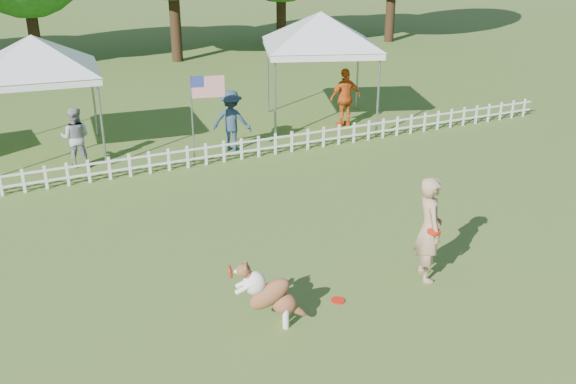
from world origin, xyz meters
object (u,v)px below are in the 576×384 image
object	(u,v)px
spectator_a	(76,137)
flag_pole	(192,121)
spectator_c	(345,98)
dog	(271,294)
handler	(429,229)
canopy_tent_left	(40,98)
spectator_b	(232,121)
canopy_tent_right	(320,70)
frisbee_on_turf	(338,300)

from	to	relation	value
spectator_a	flag_pole	bearing A→B (deg)	177.72
spectator_c	dog	bearing A→B (deg)	52.86
handler	dog	bearing A→B (deg)	112.46
handler	flag_pole	size ratio (longest dim) A/B	0.80
canopy_tent_left	spectator_b	distance (m)	5.11
spectator_c	spectator_b	bearing A→B (deg)	8.09
canopy_tent_left	spectator_b	size ratio (longest dim) A/B	1.89
dog	canopy_tent_left	world-z (taller)	canopy_tent_left
canopy_tent_right	dog	bearing A→B (deg)	-102.12
frisbee_on_turf	spectator_c	distance (m)	10.31
spectator_c	flag_pole	bearing A→B (deg)	13.41
handler	canopy_tent_right	distance (m)	9.86
flag_pole	spectator_c	world-z (taller)	flag_pole
frisbee_on_turf	flag_pole	xyz separation A→B (m)	(-0.16, 7.45, 1.19)
frisbee_on_turf	dog	bearing A→B (deg)	-173.52
frisbee_on_turf	canopy_tent_left	world-z (taller)	canopy_tent_left
spectator_b	spectator_a	bearing A→B (deg)	28.91
spectator_a	spectator_b	bearing A→B (deg)	-165.38
handler	flag_pole	distance (m)	7.68
dog	flag_pole	distance (m)	7.71
handler	spectator_c	world-z (taller)	handler
flag_pole	spectator_a	size ratio (longest dim) A/B	1.52
frisbee_on_turf	canopy_tent_right	size ratio (longest dim) A/B	0.07
handler	canopy_tent_right	bearing A→B (deg)	2.67
spectator_a	spectator_c	size ratio (longest dim) A/B	0.87
handler	frisbee_on_turf	bearing A→B (deg)	110.20
dog	frisbee_on_turf	xyz separation A→B (m)	(1.29, 0.15, -0.54)
canopy_tent_left	spectator_c	distance (m)	8.86
canopy_tent_right	spectator_c	xyz separation A→B (m)	(0.60, -0.60, -0.79)
dog	spectator_b	bearing A→B (deg)	96.76
handler	spectator_c	bearing A→B (deg)	-1.83
handler	canopy_tent_right	size ratio (longest dim) A/B	0.57
dog	canopy_tent_right	bearing A→B (deg)	81.76
handler	spectator_b	distance (m)	8.19
handler	canopy_tent_left	world-z (taller)	canopy_tent_left
spectator_c	frisbee_on_turf	bearing A→B (deg)	58.25
frisbee_on_turf	spectator_a	xyz separation A→B (m)	(-2.96, 8.64, 0.78)
canopy_tent_right	spectator_b	size ratio (longest dim) A/B	2.01
flag_pole	spectator_b	size ratio (longest dim) A/B	1.42
canopy_tent_right	flag_pole	size ratio (longest dim) A/B	1.42
flag_pole	spectator_b	xyz separation A→B (m)	(1.34, 0.74, -0.36)
canopy_tent_left	flag_pole	xyz separation A→B (m)	(3.42, -2.44, -0.40)
dog	canopy_tent_left	bearing A→B (deg)	126.10
handler	spectator_b	world-z (taller)	handler
frisbee_on_turf	spectator_b	bearing A→B (deg)	81.85
frisbee_on_turf	spectator_c	world-z (taller)	spectator_c
dog	spectator_c	world-z (taller)	spectator_c
canopy_tent_left	spectator_c	bearing A→B (deg)	-1.37
dog	canopy_tent_right	world-z (taller)	canopy_tent_right
dog	frisbee_on_turf	bearing A→B (deg)	29.72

